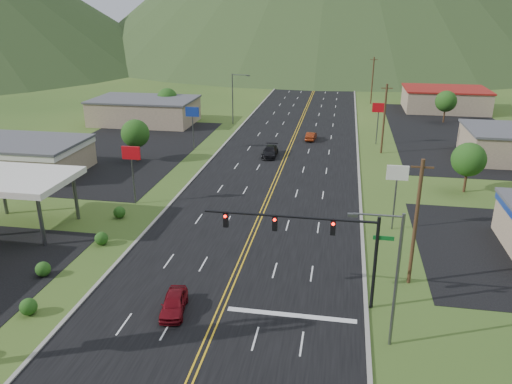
% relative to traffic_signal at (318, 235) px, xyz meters
% --- Properties ---
extents(traffic_signal, '(13.10, 0.43, 7.00)m').
position_rel_traffic_signal_xyz_m(traffic_signal, '(0.00, 0.00, 0.00)').
color(traffic_signal, black).
rests_on(traffic_signal, ground).
extents(streetlight_east, '(3.28, 0.25, 9.00)m').
position_rel_traffic_signal_xyz_m(streetlight_east, '(4.70, -4.00, -0.15)').
color(streetlight_east, '#59595E').
rests_on(streetlight_east, ground).
extents(streetlight_west, '(3.28, 0.25, 9.00)m').
position_rel_traffic_signal_xyz_m(streetlight_west, '(-18.16, 56.00, -0.15)').
color(streetlight_west, '#59595E').
rests_on(streetlight_west, ground).
extents(gas_canopy, '(10.00, 8.00, 5.30)m').
position_rel_traffic_signal_xyz_m(gas_canopy, '(-28.48, 8.00, -0.46)').
color(gas_canopy, white).
rests_on(gas_canopy, ground).
extents(building_west_mid, '(14.40, 10.40, 4.10)m').
position_rel_traffic_signal_xyz_m(building_west_mid, '(-38.48, 24.00, -3.06)').
color(building_west_mid, tan).
rests_on(building_west_mid, ground).
extents(building_west_far, '(18.40, 11.40, 4.50)m').
position_rel_traffic_signal_xyz_m(building_west_far, '(-34.48, 54.00, -3.07)').
color(building_west_far, tan).
rests_on(building_west_far, ground).
extents(building_east_far, '(16.40, 12.40, 4.50)m').
position_rel_traffic_signal_xyz_m(building_east_far, '(21.52, 76.00, -3.07)').
color(building_east_far, tan).
rests_on(building_east_far, ground).
extents(pole_sign_west_a, '(2.00, 0.18, 6.40)m').
position_rel_traffic_signal_xyz_m(pole_sign_west_a, '(-20.48, 16.00, -0.28)').
color(pole_sign_west_a, '#59595E').
rests_on(pole_sign_west_a, ground).
extents(pole_sign_west_b, '(2.00, 0.18, 6.40)m').
position_rel_traffic_signal_xyz_m(pole_sign_west_b, '(-20.48, 38.00, -0.28)').
color(pole_sign_west_b, '#59595E').
rests_on(pole_sign_west_b, ground).
extents(pole_sign_east_a, '(2.00, 0.18, 6.40)m').
position_rel_traffic_signal_xyz_m(pole_sign_east_a, '(6.52, 14.00, -0.28)').
color(pole_sign_east_a, '#59595E').
rests_on(pole_sign_east_a, ground).
extents(pole_sign_east_b, '(2.00, 0.18, 6.40)m').
position_rel_traffic_signal_xyz_m(pole_sign_east_b, '(6.52, 46.00, -0.28)').
color(pole_sign_east_b, '#59595E').
rests_on(pole_sign_east_b, ground).
extents(tree_west_a, '(3.84, 3.84, 5.82)m').
position_rel_traffic_signal_xyz_m(tree_west_a, '(-26.48, 31.00, -1.44)').
color(tree_west_a, '#382314').
rests_on(tree_west_a, ground).
extents(tree_west_b, '(3.84, 3.84, 5.82)m').
position_rel_traffic_signal_xyz_m(tree_west_b, '(-31.48, 58.00, -1.44)').
color(tree_west_b, '#382314').
rests_on(tree_west_b, ground).
extents(tree_east_a, '(3.84, 3.84, 5.82)m').
position_rel_traffic_signal_xyz_m(tree_east_a, '(15.52, 26.00, -1.44)').
color(tree_east_a, '#382314').
rests_on(tree_east_a, ground).
extents(tree_east_b, '(3.84, 3.84, 5.82)m').
position_rel_traffic_signal_xyz_m(tree_east_b, '(19.52, 64.00, -1.44)').
color(tree_east_b, '#382314').
rests_on(tree_east_b, ground).
extents(utility_pole_a, '(1.60, 0.28, 10.00)m').
position_rel_traffic_signal_xyz_m(utility_pole_a, '(7.02, 4.00, -0.20)').
color(utility_pole_a, '#382314').
rests_on(utility_pole_a, ground).
extents(utility_pole_b, '(1.60, 0.28, 10.00)m').
position_rel_traffic_signal_xyz_m(utility_pole_b, '(7.02, 41.00, -0.20)').
color(utility_pole_b, '#382314').
rests_on(utility_pole_b, ground).
extents(utility_pole_c, '(1.60, 0.28, 10.00)m').
position_rel_traffic_signal_xyz_m(utility_pole_c, '(7.02, 81.00, -0.20)').
color(utility_pole_c, '#382314').
rests_on(utility_pole_c, ground).
extents(utility_pole_d, '(1.60, 0.28, 10.00)m').
position_rel_traffic_signal_xyz_m(utility_pole_d, '(7.02, 121.00, -0.20)').
color(utility_pole_d, '#382314').
rests_on(utility_pole_d, ground).
extents(car_red_near, '(2.21, 4.20, 1.36)m').
position_rel_traffic_signal_xyz_m(car_red_near, '(-9.61, -2.99, -4.65)').
color(car_red_near, maroon).
rests_on(car_red_near, ground).
extents(car_dark_mid, '(2.04, 4.89, 1.41)m').
position_rel_traffic_signal_xyz_m(car_dark_mid, '(-8.71, 36.34, -4.62)').
color(car_dark_mid, black).
rests_on(car_dark_mid, ground).
extents(car_red_far, '(1.67, 4.01, 1.29)m').
position_rel_traffic_signal_xyz_m(car_red_far, '(-3.61, 46.64, -4.69)').
color(car_red_far, maroon).
rests_on(car_red_far, ground).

